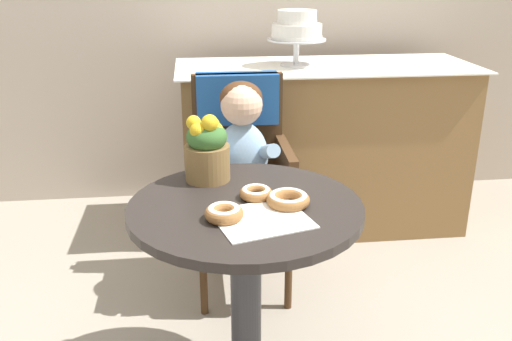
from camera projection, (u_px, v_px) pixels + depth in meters
The scene contains 10 objects.
cafe_table at pixel (246, 265), 1.77m from camera, with size 0.72×0.72×0.72m.
wicker_chair at pixel (239, 149), 2.43m from camera, with size 0.42×0.45×0.95m.
seated_child at pixel (243, 152), 2.27m from camera, with size 0.27×0.32×0.73m.
paper_napkin at pixel (262, 219), 1.59m from camera, with size 0.26×0.22×0.00m, color white.
donut_front at pixel (256, 193), 1.73m from camera, with size 0.10×0.10×0.03m.
donut_mid at pixel (288, 199), 1.67m from camera, with size 0.13×0.13×0.04m.
donut_side at pixel (224, 213), 1.58m from camera, with size 0.11×0.11×0.04m.
flower_vase at pixel (207, 149), 1.84m from camera, with size 0.15×0.15×0.23m.
display_counter at pixel (323, 147), 3.05m from camera, with size 1.56×0.62×0.90m.
tiered_cake_stand at pixel (297, 29), 2.81m from camera, with size 0.30×0.30×0.28m.
Camera 1 is at (-0.14, -1.54, 1.42)m, focal length 39.09 mm.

